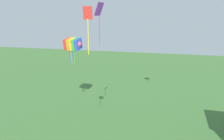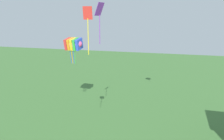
% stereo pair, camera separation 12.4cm
% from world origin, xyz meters
% --- Properties ---
extents(kite_rainbow_parafoil, '(1.97, 1.37, 2.60)m').
position_xyz_m(kite_rainbow_parafoil, '(-5.93, 14.99, 7.21)').
color(kite_rainbow_parafoil, '#E54C8C').
extents(kite_purple_streamer, '(0.61, 0.82, 3.03)m').
position_xyz_m(kite_purple_streamer, '(-1.69, 11.01, 9.92)').
color(kite_purple_streamer, purple).
extents(kite_red_diamond, '(0.57, 0.26, 2.84)m').
position_xyz_m(kite_red_diamond, '(-1.19, 7.62, 9.40)').
color(kite_red_diamond, red).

